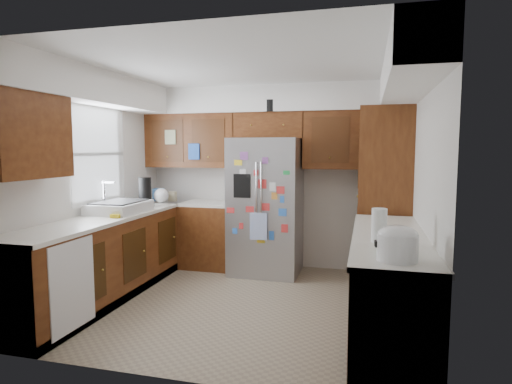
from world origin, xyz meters
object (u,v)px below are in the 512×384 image
Objects in this scene: fridge at (266,206)px; paper_towel at (379,225)px; pantry at (384,197)px; rice_cooker at (397,242)px.

fridge reaches higher than paper_towel.
pantry reaches higher than paper_towel.
pantry is 7.69× the size of rice_cooker.
rice_cooker is (-0.00, -2.50, -0.03)m from pantry.
rice_cooker is at bearing -79.50° from paper_towel.
rice_cooker is at bearing -59.63° from fridge.
paper_towel is (1.40, -2.01, 0.16)m from fridge.
pantry is 7.92× the size of paper_towel.
paper_towel is at bearing 100.50° from rice_cooker.
rice_cooker is at bearing -90.01° from pantry.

